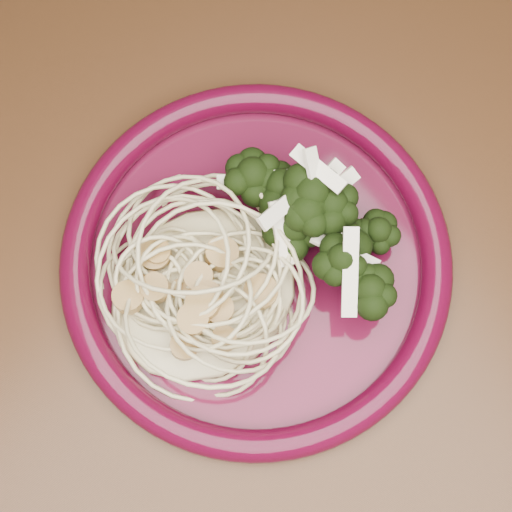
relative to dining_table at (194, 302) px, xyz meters
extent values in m
plane|color=#55331D|center=(0.00, 0.00, -0.65)|extent=(3.50, 3.50, 0.00)
cube|color=#472814|center=(0.00, 0.00, 0.08)|extent=(1.20, 0.80, 0.04)
cylinder|color=#4A0B21|center=(0.04, -0.03, 0.10)|extent=(0.29, 0.29, 0.01)
torus|color=#4A051D|center=(0.04, -0.03, 0.11)|extent=(0.30, 0.30, 0.02)
ellipsoid|color=beige|center=(0.00, -0.03, 0.12)|extent=(0.14, 0.13, 0.03)
ellipsoid|color=black|center=(0.10, -0.03, 0.13)|extent=(0.10, 0.14, 0.05)
camera|label=1|loc=(-0.04, -0.14, 0.58)|focal=50.00mm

